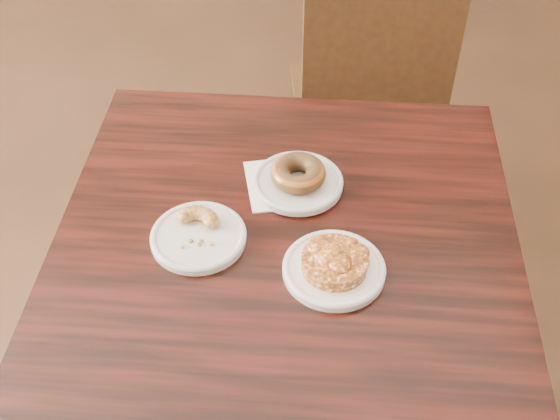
{
  "coord_description": "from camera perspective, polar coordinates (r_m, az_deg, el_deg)",
  "views": [
    {
      "loc": [
        0.13,
        -1.06,
        1.64
      ],
      "look_at": [
        0.19,
        -0.21,
        0.8
      ],
      "focal_mm": 45.0,
      "sensor_mm": 36.0,
      "label": 1
    }
  ],
  "objects": [
    {
      "name": "plate_cruller",
      "position": [
        1.22,
        -6.64,
        -2.21
      ],
      "size": [
        0.17,
        0.17,
        0.01
      ],
      "primitive_type": "cylinder",
      "color": "silver",
      "rests_on": "cafe_table"
    },
    {
      "name": "apple_fritter",
      "position": [
        1.15,
        4.47,
        -4.07
      ],
      "size": [
        0.15,
        0.15,
        0.04
      ],
      "primitive_type": null,
      "color": "#472407",
      "rests_on": "plate_fritter"
    },
    {
      "name": "napkin",
      "position": [
        1.32,
        0.42,
        2.2
      ],
      "size": [
        0.15,
        0.15,
        0.0
      ],
      "primitive_type": "cube",
      "rotation": [
        0.0,
        0.0,
        0.08
      ],
      "color": "white",
      "rests_on": "cafe_table"
    },
    {
      "name": "chair_far",
      "position": [
        2.04,
        6.62,
        8.59
      ],
      "size": [
        0.42,
        0.42,
        0.9
      ],
      "primitive_type": null,
      "rotation": [
        0.0,
        0.0,
        3.13
      ],
      "color": "black",
      "rests_on": "floor"
    },
    {
      "name": "cafe_table",
      "position": [
        1.52,
        0.45,
        -11.61
      ],
      "size": [
        0.92,
        0.92,
        0.75
      ],
      "primitive_type": "cube",
      "rotation": [
        0.0,
        0.0,
        -0.15
      ],
      "color": "black",
      "rests_on": "floor"
    },
    {
      "name": "plate_donut",
      "position": [
        1.3,
        1.46,
        2.22
      ],
      "size": [
        0.17,
        0.17,
        0.01
      ],
      "primitive_type": "cylinder",
      "color": "silver",
      "rests_on": "napkin"
    },
    {
      "name": "cruller_fragment",
      "position": [
        1.2,
        -6.71,
        -1.6
      ],
      "size": [
        0.1,
        0.1,
        0.03
      ],
      "primitive_type": null,
      "color": "brown",
      "rests_on": "plate_cruller"
    },
    {
      "name": "glazed_donut",
      "position": [
        1.29,
        1.48,
        3.02
      ],
      "size": [
        0.1,
        0.1,
        0.04
      ],
      "primitive_type": "torus",
      "color": "brown",
      "rests_on": "plate_donut"
    },
    {
      "name": "plate_fritter",
      "position": [
        1.16,
        4.4,
        -4.85
      ],
      "size": [
        0.17,
        0.17,
        0.01
      ],
      "primitive_type": "cylinder",
      "color": "white",
      "rests_on": "cafe_table"
    },
    {
      "name": "floor",
      "position": [
        1.95,
        -6.17,
        -12.77
      ],
      "size": [
        5.0,
        5.0,
        0.0
      ],
      "primitive_type": "plane",
      "color": "black",
      "rests_on": "ground"
    }
  ]
}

